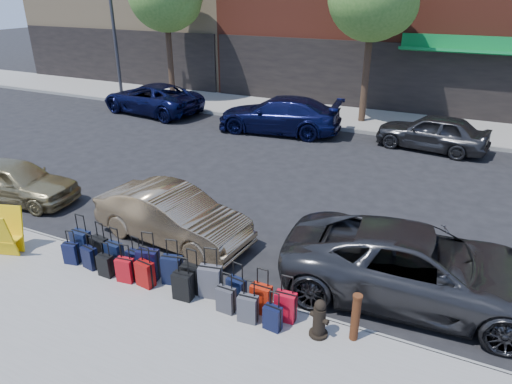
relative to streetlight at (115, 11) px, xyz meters
The scene contains 35 objects.
ground 16.22m from the streetlight, 34.51° to the right, with size 120.00×120.00×0.00m, color black.
sidewalk_near 20.47m from the streetlight, 50.09° to the right, with size 60.00×4.00×0.15m, color gray.
sidewalk_far 13.65m from the streetlight, ahead, with size 60.00×4.00×0.15m, color gray.
curb_near 19.00m from the streetlight, 46.06° to the right, with size 60.00×0.08×0.15m, color gray.
curb_far 13.62m from the streetlight, ahead, with size 60.00×0.08×0.15m, color gray.
streetlight is the anchor object (origin of this frame).
suitcase_front_0 17.60m from the streetlight, 52.81° to the right, with size 0.44×0.24×1.05m.
suitcase_front_1 17.89m from the streetlight, 51.39° to the right, with size 0.43×0.27×0.96m.
suitcase_front_2 18.19m from the streetlight, 50.34° to the right, with size 0.40×0.24×0.95m.
suitcase_front_3 18.57m from the streetlight, 48.95° to the right, with size 0.38×0.24×0.88m.
suitcase_front_4 18.78m from the streetlight, 48.11° to the right, with size 0.48×0.33×1.07m.
suitcase_front_5 19.11m from the streetlight, 46.71° to the right, with size 0.45×0.31×1.00m.
suitcase_front_6 19.50m from the streetlight, 45.74° to the right, with size 0.39×0.22×0.95m.
suitcase_front_7 19.78m from the streetlight, 44.77° to the right, with size 0.49×0.33×1.07m.
suitcase_front_8 20.17m from the streetlight, 43.55° to the right, with size 0.39×0.24×0.89m.
suitcase_front_9 20.59m from the streetlight, 42.57° to the right, with size 0.39×0.22×0.94m.
suitcase_front_10 20.95m from the streetlight, 41.64° to the right, with size 0.40×0.23×0.93m.
suitcase_back_0 17.84m from the streetlight, 53.47° to the right, with size 0.36×0.25×0.80m.
suitcase_back_1 18.11m from the streetlight, 52.07° to the right, with size 0.37×0.25×0.81m.
suitcase_back_2 18.49m from the streetlight, 50.92° to the right, with size 0.33×0.19×0.79m.
suitcase_back_3 18.78m from the streetlight, 49.62° to the right, with size 0.38×0.25×0.85m.
suitcase_back_4 19.05m from the streetlight, 48.41° to the right, with size 0.40×0.26×0.89m.
suitcase_back_6 19.69m from the streetlight, 46.36° to the right, with size 0.40×0.25×0.92m.
suitcase_back_8 20.33m from the streetlight, 44.31° to the right, with size 0.35×0.21×0.83m.
suitcase_back_9 20.73m from the streetlight, 43.47° to the right, with size 0.38×0.24×0.86m.
suitcase_back_10 21.10m from the streetlight, 42.53° to the right, with size 0.34×0.22×0.77m.
fire_hydrant 21.54m from the streetlight, 40.66° to the right, with size 0.38×0.34×0.75m.
bollard 21.84m from the streetlight, 39.28° to the right, with size 0.17×0.17×0.93m.
display_rack 17.15m from the streetlight, 58.64° to the right, with size 0.77×0.82×1.08m.
car_near_0 14.03m from the streetlight, 62.74° to the right, with size 1.49×3.69×1.26m, color #97885D.
car_near_1 17.08m from the streetlight, 45.63° to the right, with size 1.42×4.07×1.34m, color tan.
car_near_2 21.31m from the streetlight, 33.98° to the right, with size 2.46×5.33×1.48m, color #353437.
car_far_0 5.48m from the streetlight, 28.86° to the right, with size 2.44×5.30×1.47m, color #0C1037.
car_far_1 11.28m from the streetlight, 11.90° to the right, with size 2.16×5.33×1.55m, color #0D113A.
car_far_2 17.15m from the streetlight, ahead, with size 1.66×4.13×1.41m, color #303032.
Camera 1 is at (4.97, -11.18, 5.81)m, focal length 32.00 mm.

